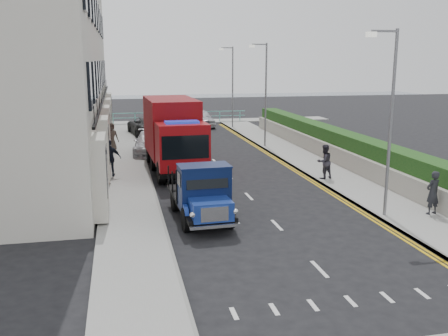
# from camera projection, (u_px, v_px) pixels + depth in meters

# --- Properties ---
(ground) EXTENTS (120.00, 120.00, 0.00)m
(ground) POSITION_uv_depth(u_px,v_px,m) (261.00, 209.00, 20.12)
(ground) COLOR black
(ground) RESTS_ON ground
(pavement_west) EXTENTS (2.40, 38.00, 0.12)m
(pavement_west) POSITION_uv_depth(u_px,v_px,m) (126.00, 168.00, 27.66)
(pavement_west) COLOR gray
(pavement_west) RESTS_ON ground
(pavement_east) EXTENTS (2.60, 38.00, 0.12)m
(pavement_east) POSITION_uv_depth(u_px,v_px,m) (305.00, 160.00, 29.79)
(pavement_east) COLOR gray
(pavement_east) RESTS_ON ground
(promenade) EXTENTS (30.00, 2.50, 0.12)m
(promenade) POSITION_uv_depth(u_px,v_px,m) (177.00, 122.00, 47.83)
(promenade) COLOR gray
(promenade) RESTS_ON ground
(sea_plane) EXTENTS (120.00, 120.00, 0.00)m
(sea_plane) POSITION_uv_depth(u_px,v_px,m) (154.00, 98.00, 77.47)
(sea_plane) COLOR #4F5C6C
(sea_plane) RESTS_ON ground
(terrace_west) EXTENTS (6.31, 30.20, 14.25)m
(terrace_west) POSITION_uv_depth(u_px,v_px,m) (45.00, 38.00, 29.11)
(terrace_west) COLOR beige
(terrace_west) RESTS_ON ground
(garden_east) EXTENTS (1.45, 28.00, 1.75)m
(garden_east) POSITION_uv_depth(u_px,v_px,m) (335.00, 145.00, 29.99)
(garden_east) COLOR #B2AD9E
(garden_east) RESTS_ON ground
(seafront_railing) EXTENTS (13.00, 0.08, 1.11)m
(seafront_railing) POSITION_uv_depth(u_px,v_px,m) (178.00, 117.00, 46.95)
(seafront_railing) COLOR #59B2A5
(seafront_railing) RESTS_ON ground
(lamp_near) EXTENTS (1.23, 0.18, 7.00)m
(lamp_near) POSITION_uv_depth(u_px,v_px,m) (389.00, 113.00, 18.21)
(lamp_near) COLOR slate
(lamp_near) RESTS_ON ground
(lamp_mid) EXTENTS (1.23, 0.18, 7.00)m
(lamp_mid) POSITION_uv_depth(u_px,v_px,m) (264.00, 89.00, 33.50)
(lamp_mid) COLOR slate
(lamp_mid) RESTS_ON ground
(lamp_far) EXTENTS (1.23, 0.18, 7.00)m
(lamp_far) POSITION_uv_depth(u_px,v_px,m) (231.00, 82.00, 43.06)
(lamp_far) COLOR slate
(lamp_far) RESTS_ON ground
(bedford_lorry) EXTENTS (2.03, 4.71, 2.19)m
(bedford_lorry) POSITION_uv_depth(u_px,v_px,m) (203.00, 197.00, 18.26)
(bedford_lorry) COLOR black
(bedford_lorry) RESTS_ON ground
(red_lorry) EXTENTS (2.75, 7.43, 3.85)m
(red_lorry) POSITION_uv_depth(u_px,v_px,m) (173.00, 133.00, 26.86)
(red_lorry) COLOR black
(red_lorry) RESTS_ON ground
(parked_car_front) EXTENTS (2.41, 4.82, 1.58)m
(parked_car_front) POSITION_uv_depth(u_px,v_px,m) (177.00, 161.00, 25.90)
(parked_car_front) COLOR black
(parked_car_front) RESTS_ON ground
(parked_car_mid) EXTENTS (1.78, 4.52, 1.46)m
(parked_car_mid) POSITION_uv_depth(u_px,v_px,m) (177.00, 161.00, 26.13)
(parked_car_mid) COLOR #5797BC
(parked_car_mid) RESTS_ON ground
(parked_car_rear) EXTENTS (2.47, 5.04, 1.41)m
(parked_car_rear) POSITION_uv_depth(u_px,v_px,m) (150.00, 143.00, 31.76)
(parked_car_rear) COLOR silver
(parked_car_rear) RESTS_ON ground
(seafront_car_left) EXTENTS (3.25, 5.69, 1.50)m
(seafront_car_left) POSITION_uv_depth(u_px,v_px,m) (147.00, 126.00, 39.84)
(seafront_car_left) COLOR black
(seafront_car_left) RESTS_ON ground
(seafront_car_right) EXTENTS (2.32, 4.70, 1.54)m
(seafront_car_right) POSITION_uv_depth(u_px,v_px,m) (201.00, 118.00, 44.77)
(seafront_car_right) COLOR silver
(seafront_car_right) RESTS_ON ground
(pedestrian_east_near) EXTENTS (0.69, 0.54, 1.69)m
(pedestrian_east_near) POSITION_uv_depth(u_px,v_px,m) (433.00, 193.00, 18.97)
(pedestrian_east_near) COLOR black
(pedestrian_east_near) RESTS_ON pavement_east
(pedestrian_east_far) EXTENTS (0.98, 0.85, 1.71)m
(pedestrian_east_far) POSITION_uv_depth(u_px,v_px,m) (324.00, 162.00, 24.69)
(pedestrian_east_far) COLOR #2D2A33
(pedestrian_east_far) RESTS_ON pavement_east
(pedestrian_west_near) EXTENTS (1.12, 0.54, 1.86)m
(pedestrian_west_near) POSITION_uv_depth(u_px,v_px,m) (110.00, 158.00, 25.17)
(pedestrian_west_near) COLOR black
(pedestrian_west_near) RESTS_ON pavement_west
(pedestrian_west_far) EXTENTS (1.03, 0.82, 1.84)m
(pedestrian_west_far) POSITION_uv_depth(u_px,v_px,m) (111.00, 137.00, 32.09)
(pedestrian_west_far) COLOR #3A312A
(pedestrian_west_far) RESTS_ON pavement_west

